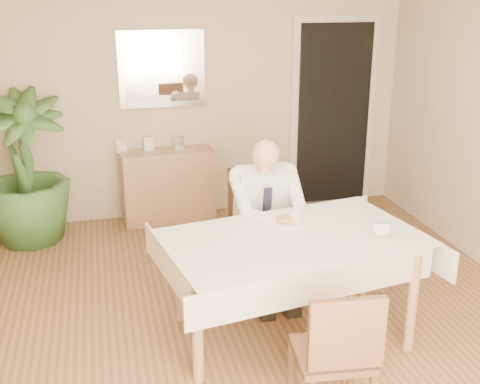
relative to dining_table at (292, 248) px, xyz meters
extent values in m
plane|color=brown|center=(-0.27, 0.07, -0.67)|extent=(5.00, 5.00, 0.00)
cube|color=tan|center=(-0.27, 2.57, 0.63)|extent=(4.50, 0.02, 2.60)
cube|color=beige|center=(1.28, 2.55, 0.33)|extent=(0.96, 0.03, 2.10)
cube|color=black|center=(1.28, 2.52, 0.33)|extent=(0.80, 0.05, 1.95)
cube|color=silver|center=(-0.56, 2.54, 0.88)|extent=(0.86, 0.03, 0.76)
cube|color=white|center=(-0.56, 2.52, 0.88)|extent=(0.74, 0.02, 0.64)
cube|color=#946F50|center=(0.00, 0.00, 0.05)|extent=(1.73, 1.17, 0.04)
cube|color=beige|center=(0.00, 0.00, 0.08)|extent=(1.85, 1.28, 0.01)
cube|color=beige|center=(0.00, -0.50, -0.03)|extent=(1.68, 0.31, 0.22)
cube|color=beige|center=(0.00, 0.50, -0.03)|extent=(1.68, 0.31, 0.22)
cube|color=beige|center=(-0.85, 0.00, -0.03)|extent=(0.19, 0.99, 0.22)
cube|color=beige|center=(0.85, 0.00, -0.03)|extent=(0.19, 0.99, 0.22)
cylinder|color=#946F50|center=(-0.72, -0.37, -0.32)|extent=(0.07, 0.07, 0.70)
cylinder|color=#946F50|center=(0.72, -0.37, -0.32)|extent=(0.07, 0.07, 0.70)
cylinder|color=#946F50|center=(-0.72, 0.37, -0.32)|extent=(0.07, 0.07, 0.70)
cylinder|color=#946F50|center=(0.72, 0.37, -0.32)|extent=(0.07, 0.07, 0.70)
cube|color=#482E1C|center=(0.00, 0.80, -0.21)|extent=(0.48, 0.48, 0.04)
cube|color=#482E1C|center=(0.00, 1.00, 0.06)|extent=(0.45, 0.08, 0.45)
cylinder|color=#482E1C|center=(-0.19, 0.61, -0.45)|extent=(0.04, 0.04, 0.44)
cylinder|color=#482E1C|center=(0.19, 0.61, -0.45)|extent=(0.04, 0.04, 0.44)
cylinder|color=#482E1C|center=(-0.19, 0.99, -0.45)|extent=(0.04, 0.04, 0.44)
cylinder|color=#482E1C|center=(0.19, 0.99, -0.45)|extent=(0.04, 0.04, 0.44)
cube|color=#482E1C|center=(-0.05, -0.87, -0.25)|extent=(0.44, 0.44, 0.04)
cube|color=#482E1C|center=(-0.05, -1.05, -0.01)|extent=(0.41, 0.08, 0.40)
cylinder|color=#482E1C|center=(-0.22, -0.69, -0.47)|extent=(0.04, 0.04, 0.39)
cylinder|color=#482E1C|center=(0.12, -0.69, -0.47)|extent=(0.04, 0.04, 0.39)
cube|color=white|center=(0.00, 0.76, 0.08)|extent=(0.42, 0.31, 0.55)
cube|color=black|center=(0.00, 0.64, 0.05)|extent=(0.07, 0.08, 0.36)
cylinder|color=tan|center=(0.00, 0.71, 0.37)|extent=(0.09, 0.09, 0.08)
sphere|color=tan|center=(0.00, 0.69, 0.47)|extent=(0.21, 0.21, 0.21)
cube|color=black|center=(-0.10, 0.56, -0.15)|extent=(0.13, 0.42, 0.13)
cube|color=black|center=(0.10, 0.56, -0.15)|extent=(0.13, 0.42, 0.13)
cube|color=black|center=(-0.10, 0.38, -0.44)|extent=(0.11, 0.12, 0.45)
cube|color=black|center=(0.10, 0.38, -0.44)|extent=(0.11, 0.12, 0.45)
cube|color=black|center=(-0.10, 0.32, -0.63)|extent=(0.11, 0.26, 0.07)
cube|color=black|center=(0.10, 0.32, -0.63)|extent=(0.11, 0.26, 0.07)
cylinder|color=white|center=(0.02, 0.24, 0.09)|extent=(0.26, 0.26, 0.02)
ellipsoid|color=brown|center=(0.02, 0.24, 0.11)|extent=(0.14, 0.14, 0.06)
cylinder|color=silver|center=(0.06, 0.18, 0.11)|extent=(0.01, 0.13, 0.01)
cylinder|color=silver|center=(-0.02, 0.18, 0.11)|extent=(0.01, 0.13, 0.01)
imported|color=white|center=(0.58, -0.12, 0.14)|extent=(0.17, 0.17, 0.10)
cube|color=#946F50|center=(-0.56, 2.39, -0.29)|extent=(0.96, 0.40, 0.75)
cube|color=silver|center=(-1.01, 2.42, 0.15)|extent=(0.10, 0.02, 0.14)
cube|color=silver|center=(-0.73, 2.45, 0.15)|extent=(0.10, 0.02, 0.14)
cube|color=silver|center=(-0.43, 2.39, 0.15)|extent=(0.10, 0.02, 0.14)
imported|color=#2B4F21|center=(-1.92, 2.16, 0.06)|extent=(0.93, 0.93, 1.45)
camera|label=1|loc=(-1.21, -3.52, 1.69)|focal=45.00mm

